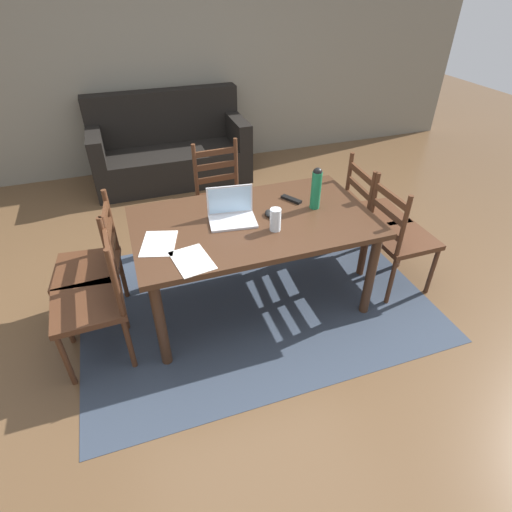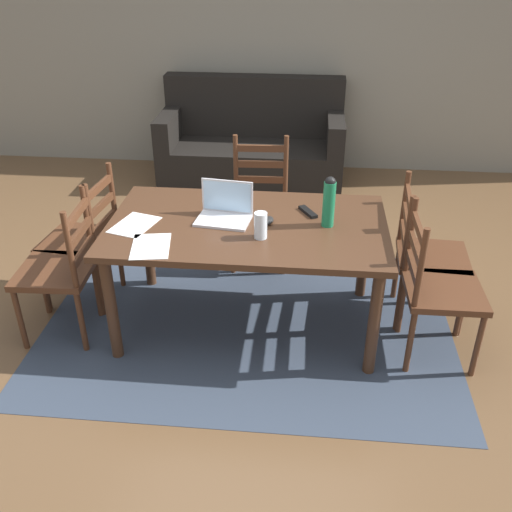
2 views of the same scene
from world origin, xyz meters
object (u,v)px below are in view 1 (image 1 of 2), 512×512
(couch, at_px, (170,150))
(water_bottle, at_px, (316,187))
(chair_left_near, at_px, (94,302))
(chair_right_far, at_px, (372,214))
(chair_left_far, at_px, (93,267))
(dining_table, at_px, (254,230))
(laptop, at_px, (231,212))
(computer_mouse, at_px, (269,213))
(drinking_glass, at_px, (275,220))
(tv_remote, at_px, (291,199))
(chair_right_near, at_px, (399,238))
(chair_far_head, at_px, (223,200))

(couch, xyz_separation_m, water_bottle, (0.70, -2.47, 0.54))
(chair_left_near, relative_size, chair_right_far, 1.00)
(chair_left_far, height_order, water_bottle, water_bottle)
(dining_table, height_order, couch, couch)
(dining_table, relative_size, laptop, 4.87)
(chair_right_far, xyz_separation_m, chair_left_far, (-2.26, -0.01, 0.00))
(chair_left_far, distance_m, computer_mouse, 1.30)
(drinking_glass, bearing_deg, water_bottle, 26.50)
(chair_left_far, relative_size, tv_remote, 5.59)
(chair_left_far, xyz_separation_m, computer_mouse, (1.26, -0.17, 0.29))
(chair_right_near, distance_m, drinking_glass, 1.09)
(computer_mouse, bearing_deg, chair_right_far, 18.34)
(chair_right_near, bearing_deg, couch, 116.75)
(dining_table, relative_size, drinking_glass, 10.75)
(chair_left_near, height_order, computer_mouse, chair_left_near)
(chair_far_head, relative_size, drinking_glass, 6.07)
(dining_table, xyz_separation_m, chair_left_far, (-1.13, 0.19, -0.19))
(chair_right_near, relative_size, water_bottle, 3.05)
(chair_far_head, bearing_deg, couch, 97.73)
(dining_table, distance_m, couch, 2.51)
(couch, relative_size, computer_mouse, 18.00)
(dining_table, distance_m, chair_left_far, 1.16)
(chair_left_far, distance_m, chair_right_near, 2.29)
(chair_right_near, distance_m, computer_mouse, 1.07)
(chair_far_head, relative_size, chair_left_near, 1.00)
(couch, bearing_deg, dining_table, -84.88)
(chair_far_head, bearing_deg, drinking_glass, -84.61)
(chair_left_far, height_order, laptop, laptop)
(chair_far_head, distance_m, tv_remote, 0.83)
(water_bottle, relative_size, computer_mouse, 3.11)
(chair_left_far, bearing_deg, drinking_glass, -16.50)
(couch, distance_m, water_bottle, 2.62)
(chair_left_far, xyz_separation_m, water_bottle, (1.61, -0.17, 0.44))
(chair_far_head, xyz_separation_m, chair_left_near, (-1.13, -1.05, 0.00))
(chair_far_head, height_order, water_bottle, water_bottle)
(chair_left_far, relative_size, water_bottle, 3.05)
(computer_mouse, bearing_deg, water_bottle, 8.33)
(chair_left_near, distance_m, drinking_glass, 1.27)
(dining_table, distance_m, chair_right_far, 1.16)
(chair_right_far, height_order, tv_remote, chair_right_far)
(laptop, height_order, computer_mouse, laptop)
(drinking_glass, bearing_deg, chair_left_near, -178.94)
(dining_table, xyz_separation_m, chair_far_head, (-0.00, 0.86, -0.19))
(chair_left_near, distance_m, laptop, 1.07)
(dining_table, xyz_separation_m, tv_remote, (0.36, 0.18, 0.09))
(chair_far_head, bearing_deg, dining_table, -89.87)
(dining_table, relative_size, chair_left_near, 1.77)
(couch, bearing_deg, chair_right_far, -59.41)
(chair_left_near, bearing_deg, drinking_glass, 1.06)
(chair_right_near, bearing_deg, computer_mouse, 167.90)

